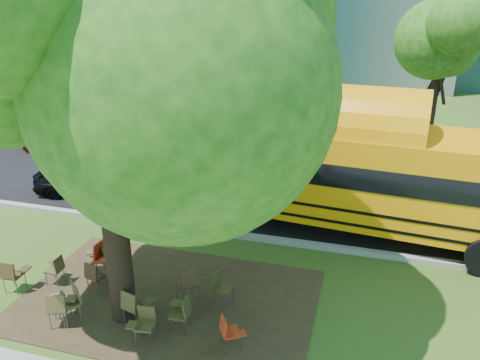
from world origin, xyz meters
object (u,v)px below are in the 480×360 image
(chair_8, at_px, (56,267))
(chair_7, at_px, (229,330))
(chair_2, at_px, (59,306))
(main_tree, at_px, (97,61))
(chair_1, at_px, (96,274))
(chair_9, at_px, (99,256))
(chair_0, at_px, (12,273))
(chair_12, at_px, (221,285))
(chair_3, at_px, (70,298))
(chair_4, at_px, (134,304))
(chair_6, at_px, (182,311))
(school_bus, at_px, (369,175))
(black_car, at_px, (85,179))
(chair_5, at_px, (144,321))
(chair_10, at_px, (104,256))
(bg_car_red, at_px, (64,142))
(chair_11, at_px, (189,280))

(chair_8, bearing_deg, chair_7, -103.57)
(chair_2, bearing_deg, main_tree, 9.93)
(chair_1, height_order, chair_9, chair_1)
(chair_0, xyz_separation_m, chair_12, (5.05, 0.92, -0.01))
(chair_3, distance_m, chair_12, 3.38)
(chair_2, xyz_separation_m, chair_4, (1.56, 0.47, 0.02))
(chair_6, bearing_deg, chair_9, 59.05)
(chair_1, xyz_separation_m, chair_2, (-0.05, -1.36, 0.03))
(chair_1, distance_m, chair_12, 3.11)
(chair_6, bearing_deg, main_tree, 83.87)
(school_bus, height_order, chair_2, school_bus)
(school_bus, xyz_separation_m, chair_2, (-6.27, -6.46, -1.33))
(chair_8, relative_size, chair_12, 0.93)
(chair_12, bearing_deg, school_bus, 157.30)
(chair_6, relative_size, black_car, 0.23)
(main_tree, height_order, black_car, main_tree)
(chair_3, distance_m, chair_4, 1.48)
(chair_6, distance_m, black_car, 8.77)
(chair_5, height_order, chair_10, chair_10)
(bg_car_red, bearing_deg, chair_10, -123.19)
(school_bus, distance_m, chair_4, 7.73)
(chair_3, distance_m, chair_8, 1.70)
(chair_0, bearing_deg, chair_10, 31.98)
(chair_11, bearing_deg, bg_car_red, 93.84)
(chair_4, distance_m, chair_8, 2.85)
(chair_1, relative_size, chair_5, 1.03)
(chair_5, relative_size, chair_6, 0.97)
(chair_0, xyz_separation_m, chair_11, (4.31, 0.79, 0.06))
(main_tree, relative_size, chair_7, 11.89)
(chair_11, relative_size, chair_12, 1.15)
(chair_9, distance_m, black_car, 5.62)
(chair_3, distance_m, chair_9, 1.98)
(black_car, bearing_deg, chair_11, -140.93)
(school_bus, height_order, bg_car_red, school_bus)
(chair_3, bearing_deg, chair_4, -133.51)
(chair_3, bearing_deg, chair_12, -116.20)
(chair_9, relative_size, black_car, 0.22)
(chair_5, relative_size, chair_8, 1.04)
(main_tree, relative_size, chair_8, 11.87)
(chair_2, bearing_deg, chair_0, 136.60)
(chair_0, distance_m, chair_2, 2.08)
(school_bus, bearing_deg, chair_0, -139.65)
(school_bus, xyz_separation_m, chair_12, (-3.13, -4.72, -1.36))
(school_bus, xyz_separation_m, chair_3, (-6.17, -6.21, -1.29))
(chair_12, bearing_deg, chair_7, 35.06)
(chair_8, distance_m, bg_car_red, 11.17)
(chair_0, xyz_separation_m, chair_5, (3.91, -0.74, -0.03))
(chair_0, height_order, chair_4, chair_4)
(chair_12, distance_m, bg_car_red, 13.81)
(chair_4, height_order, chair_6, chair_4)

